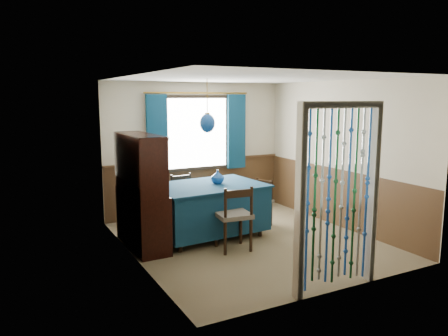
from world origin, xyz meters
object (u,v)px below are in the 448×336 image
dining_table (208,207)px  bowl_shelf (150,171)px  vase_sideboard (139,182)px  pendant_lamp (207,123)px  chair_right (260,201)px  chair_near (234,216)px  chair_left (148,219)px  sideboard (141,208)px  chair_far (185,199)px  vase_table (218,177)px

dining_table → bowl_shelf: size_ratio=7.69×
vase_sideboard → pendant_lamp: bearing=-14.9°
bowl_shelf → chair_right: bearing=9.8°
chair_near → chair_left: 1.27m
sideboard → bowl_shelf: bearing=-78.3°
chair_far → bowl_shelf: 1.52m
chair_right → sideboard: size_ratio=0.48×
chair_left → vase_table: size_ratio=4.11×
chair_right → pendant_lamp: 1.75m
chair_right → sideboard: bearing=73.3°
chair_right → bowl_shelf: bearing=80.7°
chair_near → vase_table: size_ratio=4.72×
pendant_lamp → vase_sideboard: bearing=165.1°
chair_far → chair_right: (1.15, -0.60, -0.04)m
chair_near → vase_table: vase_table is taller
vase_table → vase_sideboard: vase_table is taller
dining_table → vase_table: bearing=2.0°
pendant_lamp → vase_sideboard: size_ratio=4.27×
bowl_shelf → vase_sideboard: 0.58m
chair_far → chair_near: bearing=91.0°
chair_left → chair_near: bearing=65.3°
chair_far → sideboard: sideboard is taller
chair_right → pendant_lamp: size_ratio=0.98×
chair_left → vase_sideboard: vase_sideboard is taller
chair_near → sideboard: 1.39m
vase_table → vase_sideboard: (-1.21, 0.26, -0.00)m
chair_far → chair_left: 1.25m
vase_table → bowl_shelf: (-1.21, -0.27, 0.24)m
chair_near → vase_table: (0.13, 0.79, 0.43)m
dining_table → chair_right: (1.05, 0.11, -0.05)m
dining_table → chair_far: bearing=93.8°
pendant_lamp → bowl_shelf: 1.24m
vase_table → chair_near: bearing=-99.4°
sideboard → bowl_shelf: 0.66m
dining_table → bowl_shelf: bowl_shelf is taller
dining_table → chair_near: 0.77m
pendant_lamp → chair_near: bearing=-86.0°
chair_left → vase_sideboard: bearing=-173.8°
chair_far → sideboard: 1.22m
chair_right → vase_table: bearing=76.8°
dining_table → vase_sideboard: size_ratio=9.44×
bowl_shelf → vase_sideboard: bearing=90.0°
chair_right → bowl_shelf: 2.24m
dining_table → pendant_lamp: size_ratio=2.21×
chair_near → chair_left: size_ratio=1.15×
chair_left → bowl_shelf: 0.75m
vase_sideboard → dining_table: bearing=-14.9°
dining_table → chair_far: 0.72m
vase_table → vase_sideboard: 1.24m
pendant_lamp → bowl_shelf: bearing=-166.2°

